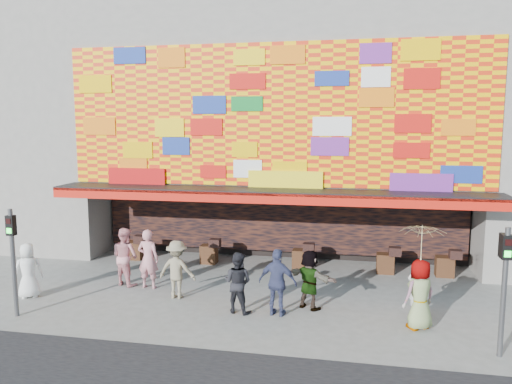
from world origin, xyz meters
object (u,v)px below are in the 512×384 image
(ped_d, at_px, (177,269))
(ped_e, at_px, (278,282))
(ped_f, at_px, (310,279))
(ped_i, at_px, (125,256))
(ped_h, at_px, (419,288))
(signal_right, at_px, (505,277))
(ped_g, at_px, (420,295))
(ped_c, at_px, (238,282))
(signal_left, at_px, (13,250))
(parasol, at_px, (422,245))
(ped_b, at_px, (148,259))
(ped_a, at_px, (28,270))

(ped_d, relative_size, ped_e, 0.94)
(ped_f, height_order, ped_i, ped_i)
(ped_h, bearing_deg, signal_right, 133.69)
(ped_d, bearing_deg, ped_h, -177.69)
(ped_g, height_order, ped_h, ped_g)
(ped_c, distance_m, ped_f, 2.06)
(signal_left, bearing_deg, parasol, 6.70)
(ped_e, xyz_separation_m, ped_h, (3.80, 0.70, -0.14))
(ped_b, distance_m, ped_h, 8.27)
(signal_right, distance_m, ped_d, 8.90)
(signal_left, xyz_separation_m, ped_i, (1.73, 3.13, -0.91))
(ped_h, relative_size, parasol, 0.80)
(ped_c, bearing_deg, signal_left, 27.63)
(signal_left, bearing_deg, ped_c, 14.03)
(ped_d, height_order, ped_e, ped_e)
(signal_right, xyz_separation_m, ped_d, (-8.56, 2.25, -0.97))
(ped_d, xyz_separation_m, ped_h, (7.01, -0.10, -0.09))
(ped_g, bearing_deg, ped_a, -33.78)
(ped_f, relative_size, ped_i, 0.90)
(signal_left, height_order, ped_a, signal_left)
(ped_e, height_order, ped_f, ped_e)
(ped_c, height_order, parasol, parasol)
(ped_f, height_order, ped_g, ped_g)
(ped_d, distance_m, ped_h, 7.01)
(ped_b, relative_size, ped_c, 1.11)
(ped_c, bearing_deg, ped_h, -158.68)
(ped_b, height_order, ped_c, ped_b)
(ped_h, xyz_separation_m, ped_i, (-9.12, 0.98, 0.16))
(ped_g, bearing_deg, ped_e, -35.97)
(signal_right, height_order, ped_e, signal_right)
(ped_b, bearing_deg, ped_f, 173.98)
(ped_a, distance_m, ped_g, 11.37)
(signal_left, height_order, ped_f, signal_left)
(signal_left, distance_m, ped_g, 10.89)
(ped_a, height_order, ped_g, ped_g)
(signal_left, xyz_separation_m, ped_f, (7.87, 2.13, -1.00))
(ped_a, height_order, ped_h, ped_a)
(signal_left, xyz_separation_m, parasol, (10.77, 1.27, 0.36))
(ped_a, bearing_deg, ped_c, 145.81)
(ped_a, xyz_separation_m, ped_h, (11.45, 0.75, -0.05))
(parasol, bearing_deg, signal_right, -37.88)
(signal_right, bearing_deg, ped_f, 154.78)
(ped_h, distance_m, parasol, 1.68)
(ped_f, bearing_deg, ped_e, 70.40)
(parasol, bearing_deg, ped_d, 171.90)
(ped_e, xyz_separation_m, ped_f, (0.81, 0.68, -0.08))
(ped_b, height_order, ped_d, ped_b)
(ped_d, relative_size, parasol, 0.89)
(ped_d, xyz_separation_m, ped_e, (3.21, -0.80, 0.05))
(signal_left, relative_size, ped_h, 1.88)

